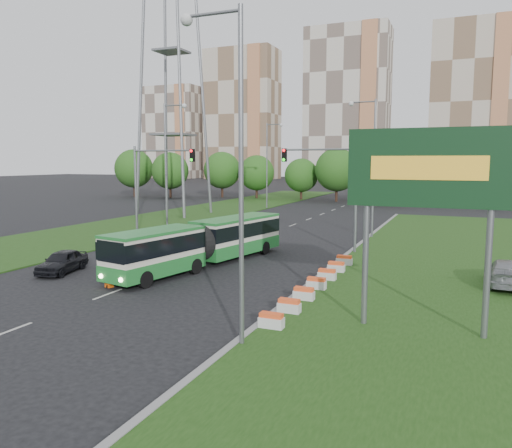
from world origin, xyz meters
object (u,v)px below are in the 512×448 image
at_px(traffic_mast_left, 152,178).
at_px(car_median, 507,273).
at_px(articulated_bus, 202,243).
at_px(shopping_trolley, 109,281).
at_px(transmission_pylon, 171,34).
at_px(car_left_far, 199,231).
at_px(pedestrian, 116,271).
at_px(traffic_mast_median, 334,180).
at_px(car_left_near, 62,261).
at_px(billboard, 428,177).

xyz_separation_m(traffic_mast_left, car_median, (26.30, -5.82, -4.50)).
relative_size(traffic_mast_left, articulated_bus, 0.53).
xyz_separation_m(traffic_mast_left, shopping_trolley, (6.51, -13.79, -5.03)).
height_order(traffic_mast_left, transmission_pylon, transmission_pylon).
distance_m(car_median, shopping_trolley, 21.34).
bearing_deg(car_left_far, car_median, -27.10).
bearing_deg(pedestrian, car_median, -63.78).
height_order(traffic_mast_median, shopping_trolley, traffic_mast_median).
height_order(car_left_near, car_median, car_median).
bearing_deg(car_median, transmission_pylon, -32.35).
bearing_deg(articulated_bus, transmission_pylon, 136.09).
relative_size(billboard, traffic_mast_median, 1.00).
distance_m(traffic_mast_left, transmission_pylon, 27.03).
bearing_deg(traffic_mast_left, shopping_trolley, -64.73).
height_order(articulated_bus, shopping_trolley, articulated_bus).
xyz_separation_m(traffic_mast_left, car_left_near, (1.56, -12.00, -4.66)).
xyz_separation_m(billboard, shopping_trolley, (-16.12, 1.21, -5.84)).
distance_m(articulated_bus, car_median, 17.88).
xyz_separation_m(car_median, shopping_trolley, (-19.79, -7.97, -0.53)).
height_order(traffic_mast_left, car_left_near, traffic_mast_left).
xyz_separation_m(traffic_mast_median, transmission_pylon, (-24.78, 18.00, 16.65)).
height_order(traffic_mast_median, traffic_mast_left, same).
bearing_deg(traffic_mast_left, articulated_bus, -39.51).
xyz_separation_m(billboard, car_left_far, (-19.54, 17.39, -5.43)).
bearing_deg(car_left_far, traffic_mast_median, -14.16).
height_order(billboard, articulated_bus, billboard).
height_order(car_left_far, pedestrian, pedestrian).
distance_m(traffic_mast_left, articulated_bus, 11.63).
bearing_deg(car_median, shopping_trolley, 24.23).
height_order(traffic_mast_left, articulated_bus, traffic_mast_left).
distance_m(traffic_mast_median, pedestrian, 17.20).
relative_size(car_left_far, pedestrian, 2.90).
relative_size(transmission_pylon, articulated_bus, 2.93).
height_order(car_left_near, shopping_trolley, car_left_near).
xyz_separation_m(billboard, traffic_mast_left, (-22.63, 15.00, -0.81)).
distance_m(articulated_bus, car_left_near, 8.58).
relative_size(car_left_far, shopping_trolley, 6.87).
relative_size(car_left_far, car_median, 0.92).
bearing_deg(articulated_bus, billboard, -18.29).
bearing_deg(traffic_mast_median, car_left_far, 173.45).
bearing_deg(billboard, car_median, 68.21).
xyz_separation_m(car_left_near, pedestrian, (4.91, -1.12, 0.08)).
height_order(transmission_pylon, car_left_far, transmission_pylon).
distance_m(car_left_far, pedestrian, 15.87).
relative_size(traffic_mast_median, car_left_near, 1.98).
relative_size(transmission_pylon, pedestrian, 28.67).
distance_m(traffic_mast_median, articulated_bus, 11.10).
distance_m(car_left_near, pedestrian, 5.04).
xyz_separation_m(car_left_near, car_left_far, (1.53, 14.39, 0.04)).
relative_size(traffic_mast_median, traffic_mast_left, 1.00).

